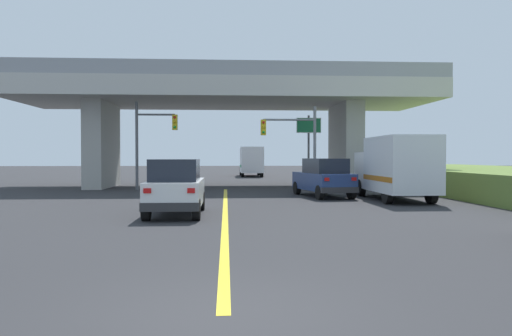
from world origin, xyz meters
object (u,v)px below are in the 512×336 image
Objects in this scene: suv_lead at (176,187)px; box_truck at (396,167)px; traffic_signal_farside at (150,135)px; highway_sign at (309,134)px; semi_truck_distant at (251,161)px; suv_crossing at (323,178)px; traffic_signal_nearside at (296,138)px.

suv_lead is 11.42m from box_truck.
highway_sign is at bearing 7.59° from traffic_signal_farside.
suv_lead is 0.78× the size of traffic_signal_farside.
highway_sign is at bearing -82.01° from semi_truck_distant.
suv_lead is 0.60× the size of semi_truck_distant.
box_truck is (3.07, -2.25, 0.59)m from suv_crossing.
semi_truck_distant is (4.49, 34.93, 0.63)m from suv_lead.
suv_lead is 0.85× the size of suv_crossing.
highway_sign is at bearing 63.65° from suv_lead.
traffic_signal_nearside is (6.12, 12.53, 2.27)m from suv_lead.
suv_lead is 35.23m from semi_truck_distant.
suv_crossing is 0.91× the size of traffic_signal_farside.
traffic_signal_nearside reaches higher than box_truck.
box_truck reaches higher than suv_lead.
traffic_signal_nearside is at bearing 118.82° from box_truck.
suv_crossing is at bearing 48.26° from suv_lead.
traffic_signal_farside is at bearing 174.44° from traffic_signal_nearside.
suv_crossing is 0.70× the size of semi_truck_distant.
semi_truck_distant is at bearing 94.16° from traffic_signal_nearside.
suv_crossing is 5.35m from traffic_signal_nearside.
suv_lead is 16.70m from highway_sign.
highway_sign reaches higher than suv_crossing.
suv_crossing is 7.50m from highway_sign.
suv_lead is 14.13m from traffic_signal_nearside.
traffic_signal_farside is at bearing 140.56° from suv_crossing.
traffic_signal_farside is (-9.06, 0.88, 0.17)m from traffic_signal_nearside.
traffic_signal_farside is 0.77× the size of semi_truck_distant.
suv_crossing is 1.04× the size of highway_sign.
traffic_signal_nearside is 2.57m from highway_sign.
traffic_signal_nearside is 22.52m from semi_truck_distant.
suv_crossing is (6.92, 7.75, 0.00)m from suv_lead.
highway_sign is (10.26, 1.37, 0.15)m from traffic_signal_farside.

